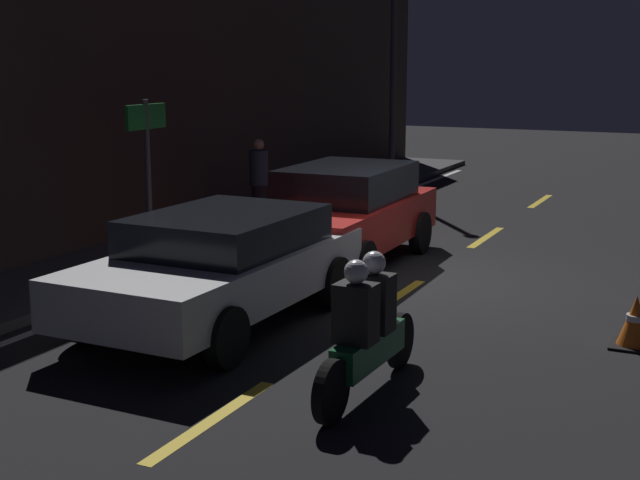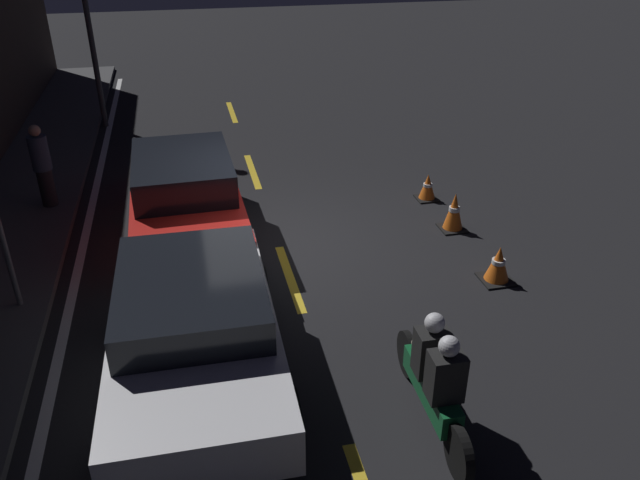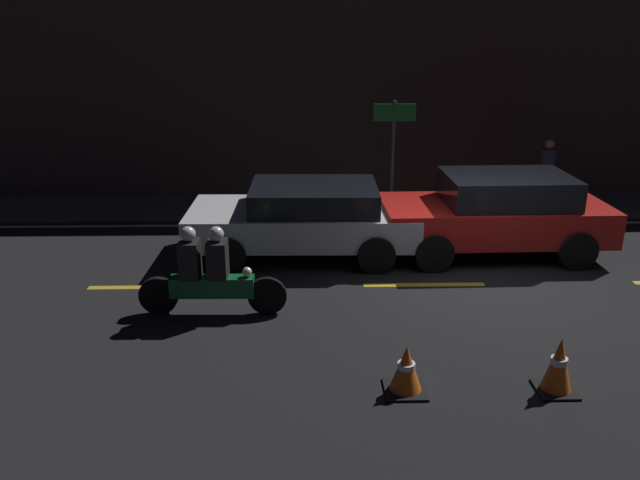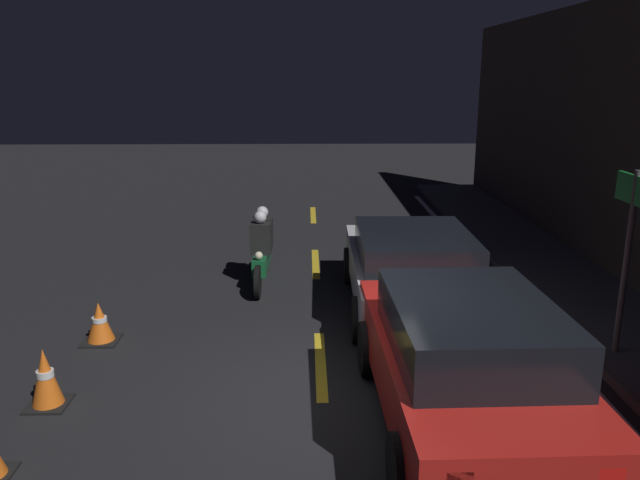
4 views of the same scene
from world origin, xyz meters
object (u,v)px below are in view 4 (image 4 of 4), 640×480
object	(u,v)px
taxi_red	(465,359)
traffic_cone_mid	(46,378)
shop_sign	(631,227)
sedan_white	(412,266)
motorcycle	(262,248)
traffic_cone_near	(100,323)

from	to	relation	value
taxi_red	traffic_cone_mid	size ratio (longest dim) A/B	5.89
traffic_cone_mid	shop_sign	xyz separation A→B (m)	(-1.03, 7.03, 1.48)
sedan_white	taxi_red	world-z (taller)	taxi_red
taxi_red	motorcycle	xyz separation A→B (m)	(-4.93, -2.45, -0.16)
sedan_white	traffic_cone_mid	size ratio (longest dim) A/B	5.97
taxi_red	traffic_cone_mid	xyz separation A→B (m)	(-0.58, -4.60, -0.46)
traffic_cone_near	shop_sign	size ratio (longest dim) A/B	0.24
sedan_white	motorcycle	world-z (taller)	motorcycle
sedan_white	traffic_cone_near	distance (m)	4.75
motorcycle	shop_sign	world-z (taller)	shop_sign
traffic_cone_mid	shop_sign	size ratio (longest dim) A/B	0.29
sedan_white	taxi_red	xyz separation A→B (m)	(3.50, -0.03, 0.08)
taxi_red	traffic_cone_near	world-z (taller)	taxi_red
sedan_white	taxi_red	size ratio (longest dim) A/B	1.01
traffic_cone_near	shop_sign	world-z (taller)	shop_sign
sedan_white	traffic_cone_near	world-z (taller)	sedan_white
traffic_cone_near	shop_sign	bearing A→B (deg)	84.00
shop_sign	traffic_cone_near	bearing A→B (deg)	-96.00
sedan_white	traffic_cone_near	bearing A→B (deg)	105.14
taxi_red	sedan_white	bearing A→B (deg)	-1.76
shop_sign	sedan_white	bearing A→B (deg)	-128.29
taxi_red	traffic_cone_mid	distance (m)	4.65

